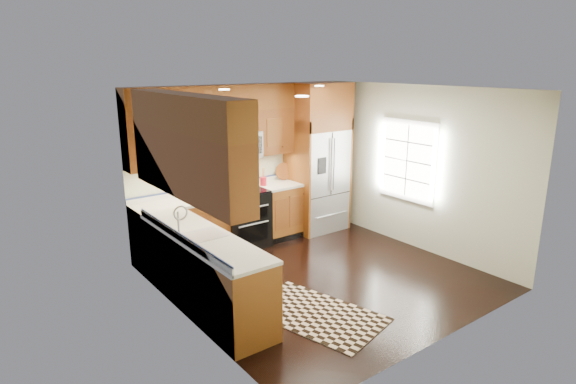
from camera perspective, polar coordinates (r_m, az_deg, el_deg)
ground at (r=6.91m, az=3.89°, el=-9.98°), size 4.00×4.00×0.00m
wall_back at (r=8.04m, az=-5.29°, el=3.38°), size 4.00×0.02×2.60m
wall_left at (r=5.42m, az=-12.13°, el=-2.70°), size 0.02×4.00×2.60m
wall_right at (r=7.89m, az=15.15°, el=2.69°), size 0.02×4.00×2.60m
window at (r=7.98m, az=13.97°, el=3.63°), size 0.04×1.10×1.30m
base_cabinets at (r=6.78m, az=-9.07°, el=-6.51°), size 2.85×3.00×0.90m
countertop at (r=6.78m, az=-8.64°, el=-2.27°), size 2.86×3.01×0.04m
upper_cabinets at (r=6.58m, az=-9.81°, el=7.02°), size 2.85×3.00×1.15m
range at (r=7.86m, az=-5.41°, el=-3.18°), size 0.76×0.67×0.95m
microwave at (r=7.68m, az=-6.15°, el=5.54°), size 0.76×0.40×0.42m
refrigerator at (r=8.50m, az=3.53°, el=4.08°), size 0.98×0.75×2.60m
sink_faucet at (r=5.82m, az=-10.55°, el=-4.57°), size 0.54×0.44×0.37m
rug at (r=5.96m, az=3.25°, el=-14.23°), size 1.33×1.79×0.01m
knife_block at (r=7.37m, az=-10.50°, el=0.06°), size 0.10×0.13×0.25m
utensil_crock at (r=8.00m, az=-2.95°, el=1.50°), size 0.12×0.12×0.30m
cutting_board at (r=8.43m, az=-0.49°, el=1.55°), size 0.38×0.38×0.02m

